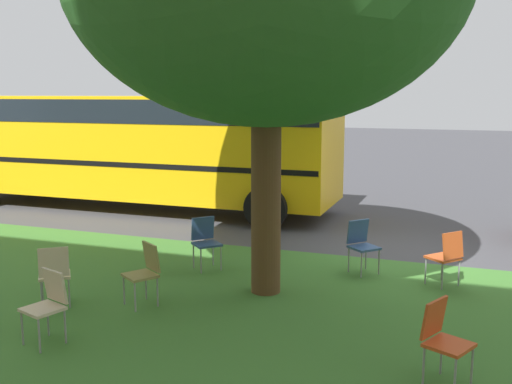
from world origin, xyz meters
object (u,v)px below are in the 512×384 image
chair_3 (145,269)px  chair_0 (362,242)px  chair_5 (205,239)px  chair_6 (54,271)px  school_bus (135,140)px  chair_4 (443,336)px  chair_2 (48,301)px  chair_1 (447,254)px

chair_3 → chair_0: bearing=-135.8°
chair_0 → chair_5: (2.53, 0.67, 0.00)m
chair_5 → chair_6: same height
chair_3 → school_bus: school_bus is taller
chair_4 → school_bus: school_bus is taller
chair_2 → chair_0: bearing=-127.0°
chair_1 → chair_2: bearing=40.5°
chair_5 → chair_3: bearing=87.7°
chair_5 → chair_2: bearing=81.4°
chair_2 → chair_5: 3.41m
chair_2 → school_bus: bearing=-65.9°
chair_0 → chair_4: 3.78m
chair_2 → chair_3: size_ratio=1.00×
chair_3 → chair_6: (1.13, 0.51, 0.00)m
chair_5 → chair_0: bearing=-165.2°
chair_5 → school_bus: school_bus is taller
chair_4 → school_bus: size_ratio=0.08×
chair_3 → chair_5: bearing=-92.3°
chair_1 → school_bus: (7.83, -3.93, 1.24)m
chair_0 → chair_3: size_ratio=1.00×
chair_4 → chair_0: bearing=-68.0°
chair_0 → chair_1: size_ratio=1.00×
chair_5 → school_bus: (3.94, -4.31, 1.24)m
chair_3 → school_bus: size_ratio=0.08×
chair_3 → chair_4: same height
chair_0 → chair_6: same height
chair_0 → school_bus: size_ratio=0.08×
chair_3 → chair_4: bearing=166.4°
chair_1 → chair_6: (5.09, 2.76, 0.00)m
chair_0 → chair_5: 2.62m
chair_1 → chair_5: same height
chair_2 → chair_6: same height
chair_2 → chair_3: bearing=-106.0°
chair_4 → chair_6: size_ratio=1.00×
chair_3 → chair_5: same height
chair_2 → chair_6: size_ratio=1.00×
chair_1 → chair_4: (-0.06, 3.22, 0.00)m
chair_2 → chair_6: 1.21m
chair_6 → school_bus: school_bus is taller
chair_0 → chair_4: (-1.41, 3.51, 0.00)m
chair_4 → chair_6: 5.17m
chair_0 → chair_3: same height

